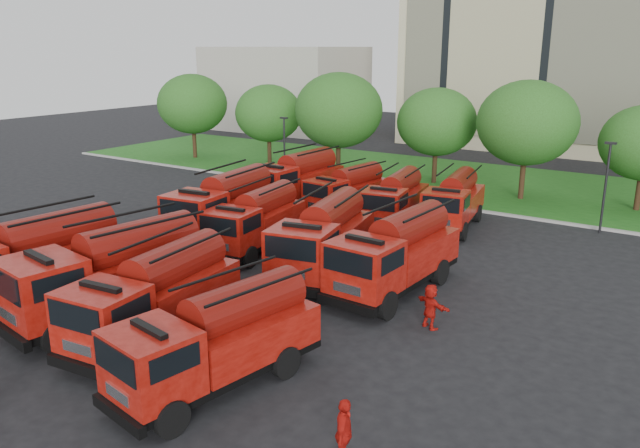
# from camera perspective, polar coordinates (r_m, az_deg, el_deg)

# --- Properties ---
(ground) EXTENTS (140.00, 140.00, 0.00)m
(ground) POSITION_cam_1_polar(r_m,az_deg,el_deg) (27.95, -7.95, -5.33)
(ground) COLOR black
(ground) RESTS_ON ground
(lawn) EXTENTS (70.00, 16.00, 0.12)m
(lawn) POSITION_cam_1_polar(r_m,az_deg,el_deg) (49.60, 12.34, 3.94)
(lawn) COLOR #164E14
(lawn) RESTS_ON ground
(curb) EXTENTS (70.00, 0.30, 0.14)m
(curb) POSITION_cam_1_polar(r_m,az_deg,el_deg) (42.33, 8.27, 2.12)
(curb) COLOR gray
(curb) RESTS_ON ground
(apartment_building) EXTENTS (30.00, 14.18, 25.00)m
(apartment_building) POSITION_cam_1_polar(r_m,az_deg,el_deg) (69.06, 21.68, 16.90)
(apartment_building) COLOR #C5B993
(apartment_building) RESTS_ON ground
(side_building) EXTENTS (18.00, 12.00, 10.00)m
(side_building) POSITION_cam_1_polar(r_m,az_deg,el_deg) (79.32, -3.25, 12.26)
(side_building) COLOR gray
(side_building) RESTS_ON ground
(tree_0) EXTENTS (6.30, 6.30, 7.70)m
(tree_0) POSITION_cam_1_polar(r_m,az_deg,el_deg) (58.78, -11.59, 10.70)
(tree_0) COLOR #382314
(tree_0) RESTS_ON ground
(tree_1) EXTENTS (5.71, 5.71, 6.98)m
(tree_1) POSITION_cam_1_polar(r_m,az_deg,el_deg) (54.26, -4.72, 10.06)
(tree_1) COLOR #382314
(tree_1) RESTS_ON ground
(tree_2) EXTENTS (6.72, 6.72, 8.22)m
(tree_2) POSITION_cam_1_polar(r_m,az_deg,el_deg) (48.36, 1.72, 10.35)
(tree_2) COLOR #382314
(tree_2) RESTS_ON ground
(tree_3) EXTENTS (5.88, 5.88, 7.19)m
(tree_3) POSITION_cam_1_polar(r_m,az_deg,el_deg) (47.41, 10.63, 9.16)
(tree_3) COLOR #382314
(tree_3) RESTS_ON ground
(tree_4) EXTENTS (6.55, 6.55, 8.01)m
(tree_4) POSITION_cam_1_polar(r_m,az_deg,el_deg) (43.64, 18.42, 8.77)
(tree_4) COLOR #382314
(tree_4) RESTS_ON ground
(lamp_post_0) EXTENTS (0.60, 0.25, 5.11)m
(lamp_post_0) POSITION_cam_1_polar(r_m,az_deg,el_deg) (46.28, -3.28, 7.01)
(lamp_post_0) COLOR black
(lamp_post_0) RESTS_ON ground
(lamp_post_1) EXTENTS (0.60, 0.25, 5.11)m
(lamp_post_1) POSITION_cam_1_polar(r_m,az_deg,el_deg) (37.62, 24.68, 3.49)
(lamp_post_1) COLOR black
(lamp_post_1) RESTS_ON ground
(fire_truck_0) EXTENTS (3.38, 8.00, 3.55)m
(fire_truck_0) POSITION_cam_1_polar(r_m,az_deg,el_deg) (27.61, -24.85, -3.05)
(fire_truck_0) COLOR black
(fire_truck_0) RESTS_ON ground
(fire_truck_1) EXTENTS (3.85, 8.21, 3.60)m
(fire_truck_1) POSITION_cam_1_polar(r_m,az_deg,el_deg) (24.92, -18.51, -4.27)
(fire_truck_1) COLOR black
(fire_truck_1) RESTS_ON ground
(fire_truck_2) EXTENTS (3.27, 7.43, 3.28)m
(fire_truck_2) POSITION_cam_1_polar(r_m,az_deg,el_deg) (22.73, -14.81, -6.36)
(fire_truck_2) COLOR black
(fire_truck_2) RESTS_ON ground
(fire_truck_3) EXTENTS (3.46, 7.16, 3.13)m
(fire_truck_3) POSITION_cam_1_polar(r_m,az_deg,el_deg) (19.34, -9.30, -10.35)
(fire_truck_3) COLOR black
(fire_truck_3) RESTS_ON ground
(fire_truck_4) EXTENTS (3.65, 8.08, 3.55)m
(fire_truck_4) POSITION_cam_1_polar(r_m,az_deg,el_deg) (34.01, -8.68, 1.67)
(fire_truck_4) COLOR black
(fire_truck_4) RESTS_ON ground
(fire_truck_5) EXTENTS (3.28, 7.10, 3.11)m
(fire_truck_5) POSITION_cam_1_polar(r_m,az_deg,el_deg) (31.80, -5.85, 0.35)
(fire_truck_5) COLOR black
(fire_truck_5) RESTS_ON ground
(fire_truck_6) EXTENTS (4.11, 7.91, 3.43)m
(fire_truck_6) POSITION_cam_1_polar(r_m,az_deg,el_deg) (28.17, 0.35, -1.28)
(fire_truck_6) COLOR black
(fire_truck_6) RESTS_ON ground
(fire_truck_7) EXTENTS (3.02, 7.54, 3.38)m
(fire_truck_7) POSITION_cam_1_polar(r_m,az_deg,el_deg) (26.39, 6.94, -2.67)
(fire_truck_7) COLOR black
(fire_truck_7) RESTS_ON ground
(fire_truck_8) EXTENTS (2.91, 7.65, 3.46)m
(fire_truck_8) POSITION_cam_1_polar(r_m,az_deg,el_deg) (40.61, -2.13, 4.10)
(fire_truck_8) COLOR black
(fire_truck_8) RESTS_ON ground
(fire_truck_9) EXTENTS (2.86, 6.57, 2.90)m
(fire_truck_9) POSITION_cam_1_polar(r_m,az_deg,el_deg) (38.74, 2.54, 3.09)
(fire_truck_9) COLOR black
(fire_truck_9) RESTS_ON ground
(fire_truck_10) EXTENTS (3.37, 6.96, 3.04)m
(fire_truck_10) POSITION_cam_1_polar(r_m,az_deg,el_deg) (36.28, 6.90, 2.21)
(fire_truck_10) COLOR black
(fire_truck_10) RESTS_ON ground
(fire_truck_11) EXTENTS (3.37, 7.01, 3.06)m
(fire_truck_11) POSITION_cam_1_polar(r_m,az_deg,el_deg) (36.49, 12.17, 2.06)
(fire_truck_11) COLOR black
(fire_truck_11) RESTS_ON ground
(firefighter_3) EXTENTS (1.17, 0.76, 1.68)m
(firefighter_3) POSITION_cam_1_polar(r_m,az_deg,el_deg) (21.81, -3.86, -11.60)
(firefighter_3) COLOR black
(firefighter_3) RESTS_ON ground
(firefighter_4) EXTENTS (0.97, 0.91, 1.67)m
(firefighter_4) POSITION_cam_1_polar(r_m,az_deg,el_deg) (26.34, -12.99, -6.97)
(firefighter_4) COLOR black
(firefighter_4) RESTS_ON ground
(firefighter_5) EXTENTS (1.74, 1.27, 1.72)m
(firefighter_5) POSITION_cam_1_polar(r_m,az_deg,el_deg) (23.82, 9.97, -9.32)
(firefighter_5) COLOR #B0130D
(firefighter_5) RESTS_ON ground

